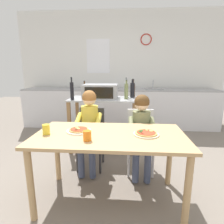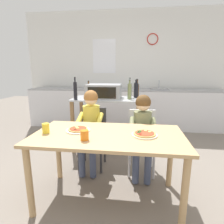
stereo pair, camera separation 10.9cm
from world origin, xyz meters
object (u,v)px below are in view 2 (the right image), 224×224
(bottle_tall_green_wine, at_px, (130,90))
(drinking_cup_yellow, at_px, (46,128))
(kitchen_island_cart, at_px, (107,115))
(pizza_plate_white, at_px, (78,130))
(child_in_olive_shirt, at_px, (143,126))
(drinking_cup_orange, at_px, (85,135))
(bottle_clear_vinegar, at_px, (89,90))
(toaster_oven, at_px, (104,91))
(child_in_yellow_shirt, at_px, (90,122))
(dining_table, at_px, (108,143))
(bottle_dark_olive_oil, at_px, (75,90))
(bottle_squat_spirits, at_px, (137,90))
(dining_chair_left, at_px, (93,133))
(bottle_brown_beer, at_px, (136,90))
(dining_chair_right, at_px, (142,136))
(bottle_slim_sauce, at_px, (130,91))
(pizza_plate_cream, at_px, (145,134))

(bottle_tall_green_wine, bearing_deg, drinking_cup_yellow, -117.27)
(kitchen_island_cart, relative_size, pizza_plate_white, 4.49)
(child_in_olive_shirt, bearing_deg, drinking_cup_orange, -127.35)
(bottle_clear_vinegar, bearing_deg, kitchen_island_cart, -30.86)
(drinking_cup_yellow, bearing_deg, drinking_cup_orange, -17.10)
(toaster_oven, distance_m, drinking_cup_orange, 1.47)
(child_in_olive_shirt, bearing_deg, child_in_yellow_shirt, 175.45)
(dining_table, bearing_deg, drinking_cup_yellow, -175.12)
(bottle_dark_olive_oil, height_order, drinking_cup_yellow, bottle_dark_olive_oil)
(bottle_squat_spirits, xyz_separation_m, dining_chair_left, (-0.59, -0.84, -0.52))
(toaster_oven, bearing_deg, bottle_brown_beer, 15.19)
(pizza_plate_white, bearing_deg, bottle_tall_green_wine, 71.14)
(child_in_yellow_shirt, bearing_deg, dining_chair_left, 90.00)
(bottle_dark_olive_oil, xyz_separation_m, child_in_olive_shirt, (1.02, -0.55, -0.36))
(dining_chair_right, bearing_deg, bottle_slim_sauce, 107.62)
(toaster_oven, height_order, child_in_yellow_shirt, toaster_oven)
(drinking_cup_orange, bearing_deg, child_in_yellow_shirt, 100.18)
(dining_chair_left, bearing_deg, toaster_oven, 84.17)
(drinking_cup_orange, bearing_deg, dining_table, 45.24)
(bottle_squat_spirits, bearing_deg, toaster_oven, -154.73)
(dining_chair_left, bearing_deg, pizza_plate_cream, -45.89)
(kitchen_island_cart, distance_m, dining_table, 1.31)
(bottle_tall_green_wine, height_order, bottle_slim_sauce, bottle_tall_green_wine)
(toaster_oven, height_order, pizza_plate_cream, toaster_oven)
(toaster_oven, height_order, child_in_olive_shirt, toaster_oven)
(bottle_dark_olive_oil, relative_size, drinking_cup_yellow, 3.56)
(bottle_slim_sauce, relative_size, drinking_cup_orange, 3.39)
(bottle_squat_spirits, bearing_deg, bottle_brown_beer, -96.51)
(child_in_olive_shirt, distance_m, drinking_cup_yellow, 1.12)
(bottle_dark_olive_oil, xyz_separation_m, drinking_cup_yellow, (0.06, -1.12, -0.25))
(toaster_oven, bearing_deg, pizza_plate_white, -92.82)
(dining_chair_right, distance_m, pizza_plate_white, 0.92)
(bottle_brown_beer, relative_size, child_in_olive_shirt, 0.29)
(bottle_tall_green_wine, bearing_deg, toaster_oven, -159.03)
(child_in_olive_shirt, bearing_deg, bottle_brown_beer, 95.74)
(bottle_brown_beer, bearing_deg, drinking_cup_orange, -105.48)
(dining_chair_left, bearing_deg, dining_table, -65.22)
(kitchen_island_cart, xyz_separation_m, bottle_tall_green_wine, (0.37, 0.14, 0.42))
(bottle_clear_vinegar, distance_m, drinking_cup_orange, 1.74)
(toaster_oven, distance_m, bottle_dark_olive_oil, 0.46)
(bottle_clear_vinegar, bearing_deg, bottle_dark_olive_oil, -102.71)
(bottle_clear_vinegar, xyz_separation_m, bottle_dark_olive_oil, (-0.10, -0.43, 0.03))
(bottle_clear_vinegar, height_order, child_in_olive_shirt, bottle_clear_vinegar)
(pizza_plate_cream, xyz_separation_m, drinking_cup_orange, (-0.53, -0.18, 0.03))
(child_in_yellow_shirt, bearing_deg, bottle_slim_sauce, 54.91)
(kitchen_island_cart, height_order, bottle_slim_sauce, bottle_slim_sauce)
(child_in_olive_shirt, height_order, drinking_cup_orange, child_in_olive_shirt)
(dining_table, height_order, child_in_yellow_shirt, child_in_yellow_shirt)
(child_in_yellow_shirt, bearing_deg, dining_chair_right, 5.81)
(bottle_tall_green_wine, bearing_deg, drinking_cup_orange, -101.75)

